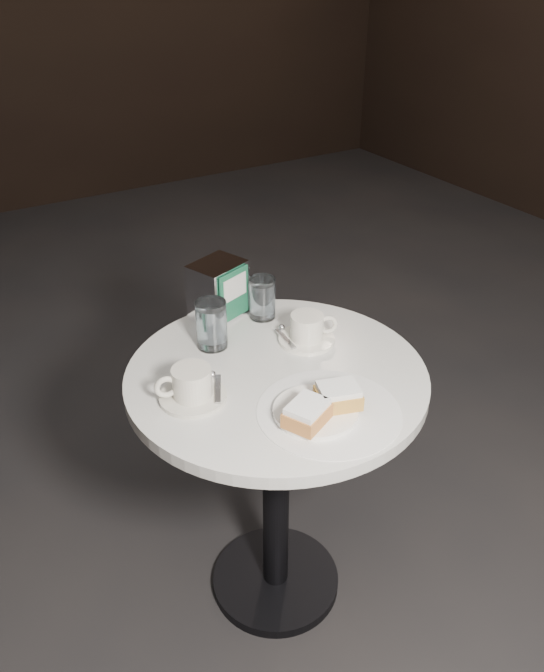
{
  "coord_description": "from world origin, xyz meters",
  "views": [
    {
      "loc": [
        -0.65,
        -1.06,
        1.6
      ],
      "look_at": [
        0.0,
        0.02,
        0.83
      ],
      "focal_mm": 35.0,
      "sensor_mm": 36.0,
      "label": 1
    }
  ],
  "objects_px": {
    "coffee_cup_right": "(307,330)",
    "napkin_dispenser": "(219,290)",
    "coffee_cup_left": "(191,386)",
    "water_glass_right": "(262,299)",
    "cafe_table": "(276,437)",
    "beignet_plate": "(320,407)",
    "water_glass_left": "(212,325)"
  },
  "relations": [
    {
      "from": "coffee_cup_left",
      "to": "water_glass_right",
      "type": "xyz_separation_m",
      "value": [
        0.31,
        0.23,
        0.02
      ]
    },
    {
      "from": "cafe_table",
      "to": "water_glass_right",
      "type": "height_order",
      "value": "water_glass_right"
    },
    {
      "from": "cafe_table",
      "to": "coffee_cup_left",
      "type": "distance_m",
      "value": 0.31
    },
    {
      "from": "water_glass_left",
      "to": "water_glass_right",
      "type": "xyz_separation_m",
      "value": [
        0.18,
        0.06,
        -0.0
      ]
    },
    {
      "from": "water_glass_left",
      "to": "napkin_dispenser",
      "type": "distance_m",
      "value": 0.15
    },
    {
      "from": "water_glass_right",
      "to": "napkin_dispenser",
      "type": "distance_m",
      "value": 0.12
    },
    {
      "from": "water_glass_left",
      "to": "napkin_dispenser",
      "type": "relative_size",
      "value": 0.76
    },
    {
      "from": "water_glass_right",
      "to": "napkin_dispenser",
      "type": "relative_size",
      "value": 0.7
    },
    {
      "from": "coffee_cup_right",
      "to": "napkin_dispenser",
      "type": "bearing_deg",
      "value": 141.14
    },
    {
      "from": "napkin_dispenser",
      "to": "water_glass_left",
      "type": "bearing_deg",
      "value": -144.42
    },
    {
      "from": "beignet_plate",
      "to": "water_glass_left",
      "type": "relative_size",
      "value": 1.68
    },
    {
      "from": "water_glass_left",
      "to": "cafe_table",
      "type": "bearing_deg",
      "value": -66.47
    },
    {
      "from": "beignet_plate",
      "to": "coffee_cup_right",
      "type": "xyz_separation_m",
      "value": [
        0.14,
        0.26,
        0.01
      ]
    },
    {
      "from": "coffee_cup_left",
      "to": "water_glass_right",
      "type": "height_order",
      "value": "water_glass_right"
    },
    {
      "from": "coffee_cup_left",
      "to": "cafe_table",
      "type": "bearing_deg",
      "value": 10.97
    },
    {
      "from": "coffee_cup_left",
      "to": "water_glass_right",
      "type": "distance_m",
      "value": 0.39
    },
    {
      "from": "coffee_cup_right",
      "to": "napkin_dispenser",
      "type": "xyz_separation_m",
      "value": [
        -0.13,
        0.22,
        0.05
      ]
    },
    {
      "from": "cafe_table",
      "to": "coffee_cup_left",
      "type": "xyz_separation_m",
      "value": [
        -0.21,
        0.01,
        0.23
      ]
    },
    {
      "from": "beignet_plate",
      "to": "coffee_cup_right",
      "type": "relative_size",
      "value": 1.13
    },
    {
      "from": "beignet_plate",
      "to": "napkin_dispenser",
      "type": "bearing_deg",
      "value": 88.26
    },
    {
      "from": "napkin_dispenser",
      "to": "beignet_plate",
      "type": "bearing_deg",
      "value": -112.1
    },
    {
      "from": "cafe_table",
      "to": "napkin_dispenser",
      "type": "xyz_separation_m",
      "value": [
        0.0,
        0.3,
        0.28
      ]
    },
    {
      "from": "coffee_cup_right",
      "to": "napkin_dispenser",
      "type": "height_order",
      "value": "napkin_dispenser"
    },
    {
      "from": "coffee_cup_right",
      "to": "water_glass_right",
      "type": "relative_size",
      "value": 1.62
    },
    {
      "from": "beignet_plate",
      "to": "water_glass_right",
      "type": "xyz_separation_m",
      "value": [
        0.11,
        0.42,
        0.03
      ]
    },
    {
      "from": "coffee_cup_right",
      "to": "water_glass_left",
      "type": "relative_size",
      "value": 1.49
    },
    {
      "from": "cafe_table",
      "to": "beignet_plate",
      "type": "xyz_separation_m",
      "value": [
        -0.01,
        -0.19,
        0.22
      ]
    },
    {
      "from": "napkin_dispenser",
      "to": "cafe_table",
      "type": "bearing_deg",
      "value": -111.31
    },
    {
      "from": "coffee_cup_right",
      "to": "napkin_dispenser",
      "type": "relative_size",
      "value": 1.13
    },
    {
      "from": "cafe_table",
      "to": "water_glass_left",
      "type": "height_order",
      "value": "water_glass_left"
    },
    {
      "from": "cafe_table",
      "to": "beignet_plate",
      "type": "bearing_deg",
      "value": -92.99
    },
    {
      "from": "napkin_dispenser",
      "to": "water_glass_right",
      "type": "bearing_deg",
      "value": -52.22
    }
  ]
}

